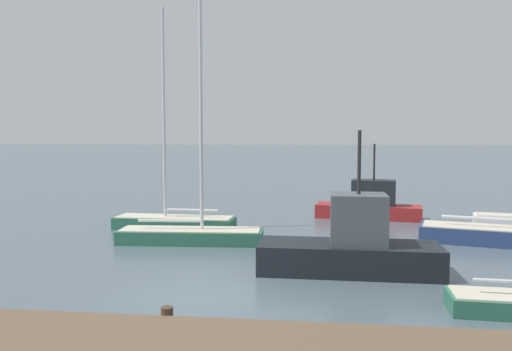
# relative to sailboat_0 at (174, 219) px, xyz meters

# --- Properties ---
(ground_plane) EXTENTS (600.00, 600.00, 0.00)m
(ground_plane) POSITION_rel_sailboat_0_xyz_m (3.37, -9.45, -0.46)
(ground_plane) COLOR #4C5B66
(sailboat_0) EXTENTS (5.49, 1.70, 9.82)m
(sailboat_0) POSITION_rel_sailboat_0_xyz_m (0.00, 0.00, 0.00)
(sailboat_0) COLOR #2D6B51
(sailboat_0) RESTS_ON ground_plane
(sailboat_1) EXTENTS (5.70, 1.71, 10.98)m
(sailboat_1) POSITION_rel_sailboat_0_xyz_m (1.47, -2.82, 0.05)
(sailboat_1) COLOR #2D6B51
(sailboat_1) RESTS_ON ground_plane
(sailboat_4) EXTENTS (6.39, 3.28, 11.94)m
(sailboat_4) POSITION_rel_sailboat_0_xyz_m (13.54, -1.73, 0.08)
(sailboat_4) COLOR navy
(sailboat_4) RESTS_ON ground_plane
(fishing_boat_0) EXTENTS (5.50, 1.96, 4.33)m
(fishing_boat_0) POSITION_rel_sailboat_0_xyz_m (7.38, -6.45, 0.34)
(fishing_boat_0) COLOR black
(fishing_boat_0) RESTS_ON ground_plane
(fishing_boat_1) EXTENTS (5.44, 2.45, 3.81)m
(fishing_boat_1) POSITION_rel_sailboat_0_xyz_m (9.11, 4.13, 0.26)
(fishing_boat_1) COLOR maroon
(fishing_boat_1) RESTS_ON ground_plane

